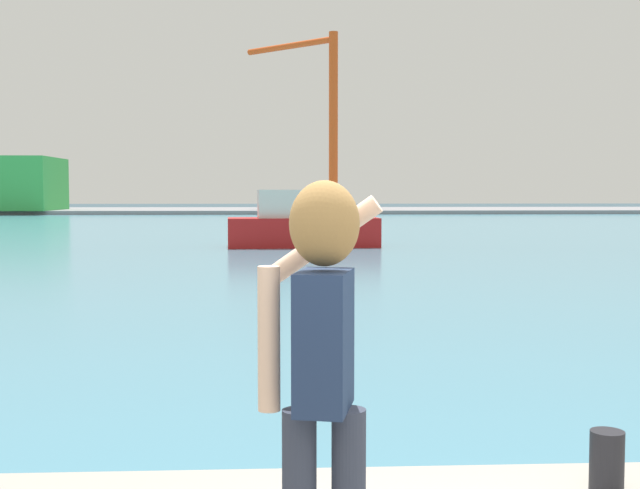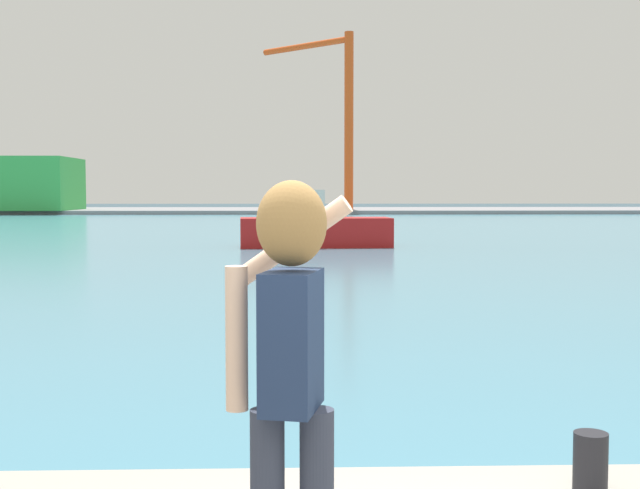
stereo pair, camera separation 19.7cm
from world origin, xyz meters
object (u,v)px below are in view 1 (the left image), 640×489
(harbor_bollard, at_px, (607,462))
(boat_moored, at_px, (299,227))
(person_photographer, at_px, (322,349))
(port_crane, at_px, (322,102))

(harbor_bollard, bearing_deg, boat_moored, 91.67)
(person_photographer, distance_m, port_crane, 89.53)
(person_photographer, distance_m, boat_moored, 31.86)
(person_photographer, bearing_deg, boat_moored, 11.37)
(boat_moored, bearing_deg, person_photographer, -94.83)
(person_photographer, xyz_separation_m, harbor_bollard, (1.67, 1.18, -0.89))
(boat_moored, xyz_separation_m, port_crane, (4.11, 56.93, 11.46))
(boat_moored, distance_m, port_crane, 58.22)
(person_photographer, relative_size, harbor_bollard, 4.89)
(harbor_bollard, height_order, boat_moored, boat_moored)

